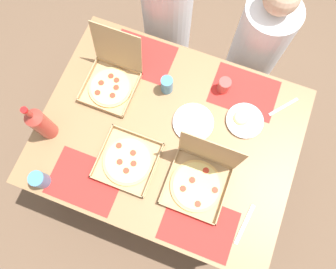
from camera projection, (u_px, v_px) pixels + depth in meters
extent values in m
plane|color=brown|center=(168.00, 161.00, 2.37)|extent=(6.00, 6.00, 0.00)
cylinder|color=#3F3328|center=(49.00, 185.00, 1.98)|extent=(0.07, 0.07, 0.70)
cylinder|color=#3F3328|center=(238.00, 260.00, 1.85)|extent=(0.07, 0.07, 0.70)
cylinder|color=#3F3328|center=(110.00, 60.00, 2.22)|extent=(0.07, 0.07, 0.70)
cylinder|color=#3F3328|center=(280.00, 119.00, 2.10)|extent=(0.07, 0.07, 0.70)
cube|color=#936D47|center=(168.00, 135.00, 1.69)|extent=(1.37, 1.06, 0.03)
cube|color=red|center=(85.00, 181.00, 1.60)|extent=(0.36, 0.26, 0.00)
cube|color=red|center=(199.00, 225.00, 1.54)|extent=(0.36, 0.26, 0.00)
cube|color=red|center=(142.00, 57.00, 1.80)|extent=(0.36, 0.26, 0.00)
cube|color=red|center=(244.00, 92.00, 1.74)|extent=(0.36, 0.26, 0.00)
cube|color=tan|center=(111.00, 88.00, 1.74)|extent=(0.27, 0.27, 0.01)
cube|color=tan|center=(88.00, 79.00, 1.74)|extent=(0.01, 0.27, 0.03)
cube|color=tan|center=(132.00, 95.00, 1.71)|extent=(0.01, 0.27, 0.03)
cube|color=tan|center=(100.00, 108.00, 1.69)|extent=(0.27, 0.01, 0.03)
cube|color=tan|center=(120.00, 66.00, 1.76)|extent=(0.27, 0.01, 0.03)
cylinder|color=#E0B76B|center=(110.00, 87.00, 1.73)|extent=(0.24, 0.24, 0.01)
cylinder|color=#EFD67F|center=(110.00, 87.00, 1.73)|extent=(0.22, 0.22, 0.00)
cylinder|color=red|center=(116.00, 87.00, 1.72)|extent=(0.03, 0.03, 0.00)
cylinder|color=red|center=(117.00, 80.00, 1.73)|extent=(0.03, 0.03, 0.00)
cylinder|color=red|center=(111.00, 76.00, 1.74)|extent=(0.03, 0.03, 0.00)
cylinder|color=red|center=(101.00, 83.00, 1.73)|extent=(0.03, 0.03, 0.00)
cylinder|color=red|center=(98.00, 93.00, 1.71)|extent=(0.03, 0.03, 0.00)
cylinder|color=red|center=(112.00, 95.00, 1.71)|extent=(0.03, 0.03, 0.00)
cube|color=tan|center=(117.00, 48.00, 1.62)|extent=(0.27, 0.05, 0.27)
cube|color=tan|center=(196.00, 186.00, 1.59)|extent=(0.30, 0.30, 0.01)
cube|color=tan|center=(169.00, 175.00, 1.59)|extent=(0.01, 0.30, 0.03)
cube|color=tan|center=(224.00, 196.00, 1.56)|extent=(0.01, 0.30, 0.03)
cube|color=tan|center=(186.00, 214.00, 1.54)|extent=(0.30, 0.01, 0.03)
cube|color=tan|center=(206.00, 159.00, 1.61)|extent=(0.30, 0.01, 0.03)
cylinder|color=#E0B76B|center=(196.00, 186.00, 1.58)|extent=(0.27, 0.27, 0.01)
cylinder|color=#EFD67F|center=(196.00, 186.00, 1.58)|extent=(0.24, 0.24, 0.00)
cylinder|color=red|center=(215.00, 190.00, 1.57)|extent=(0.03, 0.03, 0.00)
cylinder|color=red|center=(206.00, 171.00, 1.59)|extent=(0.03, 0.03, 0.00)
cylinder|color=red|center=(192.00, 180.00, 1.58)|extent=(0.03, 0.03, 0.00)
cylinder|color=red|center=(183.00, 189.00, 1.57)|extent=(0.03, 0.03, 0.00)
cylinder|color=red|center=(198.00, 204.00, 1.55)|extent=(0.03, 0.03, 0.00)
cube|color=tan|center=(210.00, 151.00, 1.46)|extent=(0.30, 0.01, 0.30)
cube|color=tan|center=(128.00, 161.00, 1.63)|extent=(0.30, 0.30, 0.01)
cube|color=tan|center=(102.00, 151.00, 1.63)|extent=(0.01, 0.30, 0.03)
cube|color=tan|center=(154.00, 170.00, 1.60)|extent=(0.01, 0.30, 0.03)
cube|color=tan|center=(116.00, 187.00, 1.57)|extent=(0.30, 0.01, 0.03)
cube|color=tan|center=(139.00, 135.00, 1.65)|extent=(0.30, 0.01, 0.03)
cylinder|color=#E0B76B|center=(128.00, 161.00, 1.62)|extent=(0.26, 0.26, 0.01)
cylinder|color=#EFD67F|center=(128.00, 160.00, 1.61)|extent=(0.24, 0.24, 0.00)
cylinder|color=red|center=(134.00, 164.00, 1.60)|extent=(0.03, 0.03, 0.00)
cylinder|color=red|center=(133.00, 153.00, 1.62)|extent=(0.03, 0.03, 0.00)
cylinder|color=red|center=(119.00, 146.00, 1.63)|extent=(0.03, 0.03, 0.00)
cylinder|color=red|center=(120.00, 162.00, 1.61)|extent=(0.03, 0.03, 0.00)
cylinder|color=red|center=(126.00, 171.00, 1.59)|extent=(0.03, 0.03, 0.00)
cylinder|color=white|center=(244.00, 121.00, 1.69)|extent=(0.19, 0.19, 0.01)
cylinder|color=white|center=(245.00, 120.00, 1.68)|extent=(0.20, 0.20, 0.01)
cylinder|color=#E0B76B|center=(241.00, 118.00, 1.68)|extent=(0.08, 0.08, 0.01)
cylinder|color=#EFD67F|center=(241.00, 118.00, 1.67)|extent=(0.07, 0.07, 0.00)
cylinder|color=white|center=(193.00, 123.00, 1.68)|extent=(0.21, 0.21, 0.01)
cylinder|color=white|center=(193.00, 122.00, 1.68)|extent=(0.22, 0.22, 0.01)
cylinder|color=#B2382D|center=(42.00, 125.00, 1.57)|extent=(0.09, 0.09, 0.22)
cone|color=#B2382D|center=(32.00, 116.00, 1.45)|extent=(0.09, 0.09, 0.04)
cylinder|color=#B2382D|center=(27.00, 113.00, 1.40)|extent=(0.03, 0.03, 0.06)
cylinder|color=red|center=(24.00, 110.00, 1.37)|extent=(0.03, 0.03, 0.01)
cylinder|color=teal|center=(167.00, 85.00, 1.69)|extent=(0.07, 0.07, 0.11)
cylinder|color=teal|center=(40.00, 180.00, 1.55)|extent=(0.08, 0.08, 0.10)
cylinder|color=#BF4742|center=(224.00, 85.00, 1.70)|extent=(0.07, 0.07, 0.09)
cube|color=#B7B7BC|center=(245.00, 224.00, 1.54)|extent=(0.05, 0.21, 0.00)
cube|color=#B7B7BC|center=(283.00, 107.00, 1.71)|extent=(0.13, 0.16, 0.00)
cylinder|color=white|center=(167.00, 26.00, 2.15)|extent=(0.32, 0.32, 0.95)
cylinder|color=white|center=(253.00, 55.00, 2.10)|extent=(0.32, 0.32, 0.93)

